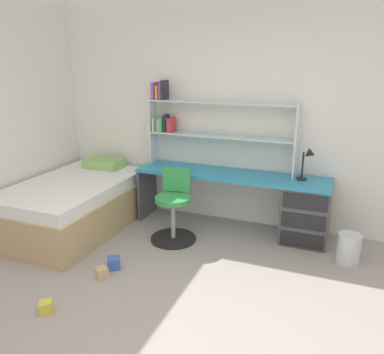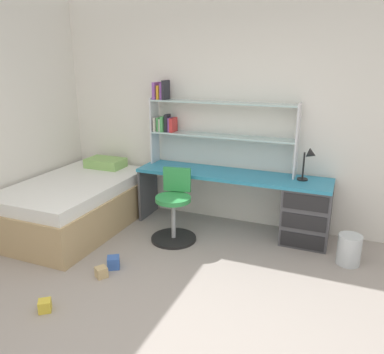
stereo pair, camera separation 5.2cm
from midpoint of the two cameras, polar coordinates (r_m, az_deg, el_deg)
The scene contains 11 objects.
ground_plane at distance 3.08m, azimuth -5.74°, elevation -23.70°, with size 5.90×5.91×0.02m, color #9E938C.
room_shell at distance 4.10m, azimuth -13.59°, elevation 8.12°, with size 5.90×5.91×2.79m.
desk at distance 4.54m, azimuth 13.64°, elevation -3.98°, with size 2.30×0.52×0.71m.
bookshelf_hutch at distance 4.70m, azimuth 1.90°, elevation 8.44°, with size 1.81×0.22×1.05m.
desk_lamp at distance 4.37m, azimuth 17.35°, elevation 2.53°, with size 0.20×0.17×0.38m.
swivel_chair at distance 4.40m, azimuth -2.34°, elevation -5.26°, with size 0.52×0.52×0.81m.
bed_platform at distance 4.95m, azimuth -16.56°, elevation -3.80°, with size 1.17×1.86×0.71m.
waste_bin at distance 4.27m, azimuth 22.59°, elevation -9.91°, with size 0.23×0.23×0.31m, color silver.
toy_block_blue_0 at distance 4.00m, azimuth -11.20°, elevation -12.32°, with size 0.12×0.12×0.12m, color #3860B7.
toy_block_natural_1 at distance 3.88m, azimuth -12.92°, elevation -13.59°, with size 0.10×0.10×0.10m, color tan.
toy_block_yellow_2 at distance 3.55m, azimuth -20.58°, elevation -17.44°, with size 0.10×0.10×0.10m, color gold.
Camera 2 is at (1.17, -2.03, 2.00)m, focal length 35.97 mm.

